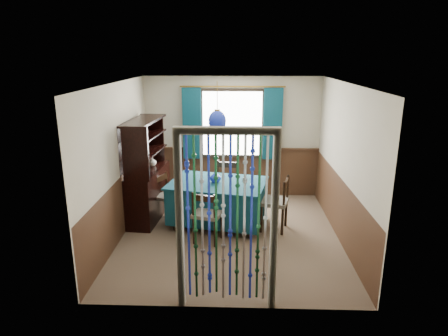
{
  "coord_description": "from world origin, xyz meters",
  "views": [
    {
      "loc": [
        0.12,
        -6.13,
        2.93
      ],
      "look_at": [
        -0.11,
        0.36,
        1.06
      ],
      "focal_mm": 32.0,
      "sensor_mm": 36.0,
      "label": 1
    }
  ],
  "objects_px": {
    "chair_left": "(168,196)",
    "vase_table": "(215,177)",
    "dining_table": "(218,200)",
    "chair_right": "(276,202)",
    "pendant_lamp": "(217,121)",
    "bowl_shelf": "(144,155)",
    "chair_near": "(207,215)",
    "sideboard": "(147,185)",
    "vase_sideboard": "(152,161)",
    "chair_far": "(226,185)"
  },
  "relations": [
    {
      "from": "dining_table",
      "to": "pendant_lamp",
      "type": "bearing_deg",
      "value": -21.93
    },
    {
      "from": "chair_near",
      "to": "bowl_shelf",
      "type": "relative_size",
      "value": 4.68
    },
    {
      "from": "dining_table",
      "to": "sideboard",
      "type": "distance_m",
      "value": 1.36
    },
    {
      "from": "chair_near",
      "to": "chair_right",
      "type": "bearing_deg",
      "value": 40.17
    },
    {
      "from": "chair_left",
      "to": "pendant_lamp",
      "type": "relative_size",
      "value": 1.02
    },
    {
      "from": "chair_near",
      "to": "vase_table",
      "type": "distance_m",
      "value": 0.81
    },
    {
      "from": "sideboard",
      "to": "chair_right",
      "type": "bearing_deg",
      "value": -6.41
    },
    {
      "from": "chair_far",
      "to": "bowl_shelf",
      "type": "height_order",
      "value": "bowl_shelf"
    },
    {
      "from": "chair_right",
      "to": "pendant_lamp",
      "type": "bearing_deg",
      "value": 95.27
    },
    {
      "from": "dining_table",
      "to": "chair_left",
      "type": "relative_size",
      "value": 2.15
    },
    {
      "from": "chair_right",
      "to": "sideboard",
      "type": "bearing_deg",
      "value": 93.84
    },
    {
      "from": "chair_near",
      "to": "chair_far",
      "type": "bearing_deg",
      "value": 95.56
    },
    {
      "from": "chair_left",
      "to": "vase_table",
      "type": "height_order",
      "value": "vase_table"
    },
    {
      "from": "chair_near",
      "to": "chair_far",
      "type": "distance_m",
      "value": 1.46
    },
    {
      "from": "vase_table",
      "to": "dining_table",
      "type": "bearing_deg",
      "value": 5.87
    },
    {
      "from": "dining_table",
      "to": "chair_left",
      "type": "bearing_deg",
      "value": -178.8
    },
    {
      "from": "dining_table",
      "to": "sideboard",
      "type": "relative_size",
      "value": 1.0
    },
    {
      "from": "chair_right",
      "to": "bowl_shelf",
      "type": "height_order",
      "value": "bowl_shelf"
    },
    {
      "from": "chair_near",
      "to": "chair_far",
      "type": "relative_size",
      "value": 0.94
    },
    {
      "from": "vase_table",
      "to": "sideboard",
      "type": "bearing_deg",
      "value": 167.07
    },
    {
      "from": "pendant_lamp",
      "to": "vase_sideboard",
      "type": "height_order",
      "value": "pendant_lamp"
    },
    {
      "from": "chair_far",
      "to": "bowl_shelf",
      "type": "distance_m",
      "value": 1.76
    },
    {
      "from": "pendant_lamp",
      "to": "chair_far",
      "type": "bearing_deg",
      "value": 80.66
    },
    {
      "from": "chair_near",
      "to": "vase_sideboard",
      "type": "relative_size",
      "value": 4.68
    },
    {
      "from": "chair_left",
      "to": "vase_table",
      "type": "bearing_deg",
      "value": 104.29
    },
    {
      "from": "pendant_lamp",
      "to": "bowl_shelf",
      "type": "xyz_separation_m",
      "value": [
        -1.25,
        -0.03,
        -0.58
      ]
    },
    {
      "from": "pendant_lamp",
      "to": "chair_left",
      "type": "bearing_deg",
      "value": 169.44
    },
    {
      "from": "chair_left",
      "to": "dining_table",
      "type": "bearing_deg",
      "value": 104.98
    },
    {
      "from": "dining_table",
      "to": "chair_right",
      "type": "bearing_deg",
      "value": 1.87
    },
    {
      "from": "chair_left",
      "to": "sideboard",
      "type": "relative_size",
      "value": 0.47
    },
    {
      "from": "vase_table",
      "to": "bowl_shelf",
      "type": "bearing_deg",
      "value": -178.65
    },
    {
      "from": "chair_left",
      "to": "chair_right",
      "type": "xyz_separation_m",
      "value": [
        1.91,
        -0.34,
        0.04
      ]
    },
    {
      "from": "sideboard",
      "to": "pendant_lamp",
      "type": "height_order",
      "value": "pendant_lamp"
    },
    {
      "from": "chair_right",
      "to": "vase_sideboard",
      "type": "relative_size",
      "value": 5.01
    },
    {
      "from": "chair_near",
      "to": "vase_table",
      "type": "relative_size",
      "value": 4.81
    },
    {
      "from": "chair_left",
      "to": "sideboard",
      "type": "height_order",
      "value": "sideboard"
    },
    {
      "from": "vase_sideboard",
      "to": "chair_left",
      "type": "bearing_deg",
      "value": -49.01
    },
    {
      "from": "chair_near",
      "to": "vase_sideboard",
      "type": "bearing_deg",
      "value": 147.38
    },
    {
      "from": "sideboard",
      "to": "vase_sideboard",
      "type": "xyz_separation_m",
      "value": [
        0.06,
        0.27,
        0.38
      ]
    },
    {
      "from": "vase_table",
      "to": "bowl_shelf",
      "type": "relative_size",
      "value": 0.97
    },
    {
      "from": "chair_far",
      "to": "vase_table",
      "type": "height_order",
      "value": "vase_table"
    },
    {
      "from": "chair_left",
      "to": "chair_right",
      "type": "distance_m",
      "value": 1.94
    },
    {
      "from": "dining_table",
      "to": "chair_near",
      "type": "distance_m",
      "value": 0.71
    },
    {
      "from": "sideboard",
      "to": "vase_table",
      "type": "distance_m",
      "value": 1.33
    },
    {
      "from": "chair_far",
      "to": "vase_sideboard",
      "type": "xyz_separation_m",
      "value": [
        -1.38,
        -0.18,
        0.51
      ]
    },
    {
      "from": "sideboard",
      "to": "vase_sideboard",
      "type": "relative_size",
      "value": 9.73
    },
    {
      "from": "chair_near",
      "to": "vase_sideboard",
      "type": "distance_m",
      "value": 1.77
    },
    {
      "from": "vase_table",
      "to": "vase_sideboard",
      "type": "distance_m",
      "value": 1.35
    },
    {
      "from": "sideboard",
      "to": "dining_table",
      "type": "bearing_deg",
      "value": -7.49
    },
    {
      "from": "chair_left",
      "to": "chair_right",
      "type": "height_order",
      "value": "chair_right"
    }
  ]
}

